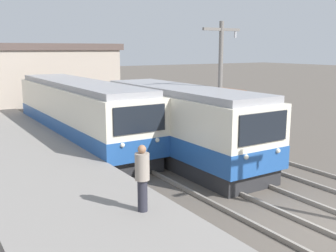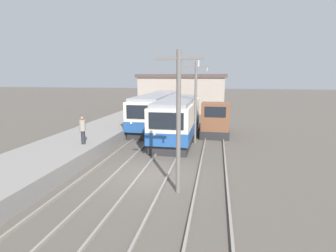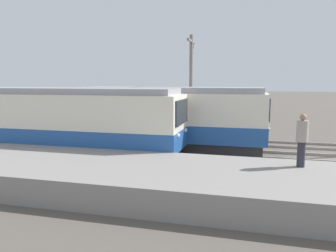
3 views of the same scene
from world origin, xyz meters
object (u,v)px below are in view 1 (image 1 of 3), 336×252
object	(u,v)px
shunting_locomotive	(197,120)
catenary_mast_mid	(220,86)
commuter_train_center	(180,126)
person_on_platform	(142,175)
commuter_train_left	(80,115)

from	to	relation	value
shunting_locomotive	catenary_mast_mid	size ratio (longest dim) A/B	0.95
commuter_train_center	shunting_locomotive	distance (m)	4.07
catenary_mast_mid	person_on_platform	xyz separation A→B (m)	(-6.74, -5.02, -1.57)
commuter_train_left	shunting_locomotive	world-z (taller)	commuter_train_left
shunting_locomotive	catenary_mast_mid	xyz separation A→B (m)	(-1.49, -3.65, 2.23)
shunting_locomotive	person_on_platform	bearing A→B (deg)	-133.52
catenary_mast_mid	person_on_platform	size ratio (longest dim) A/B	3.50
shunting_locomotive	catenary_mast_mid	distance (m)	4.53
shunting_locomotive	person_on_platform	world-z (taller)	shunting_locomotive
commuter_train_left	catenary_mast_mid	bearing A→B (deg)	-55.88
commuter_train_center	catenary_mast_mid	xyz separation A→B (m)	(1.51, -0.93, 1.84)
commuter_train_left	person_on_platform	size ratio (longest dim) A/B	7.64
catenary_mast_mid	shunting_locomotive	bearing A→B (deg)	67.79
commuter_train_left	person_on_platform	xyz separation A→B (m)	(-2.43, -11.38, 0.27)
catenary_mast_mid	person_on_platform	distance (m)	8.55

